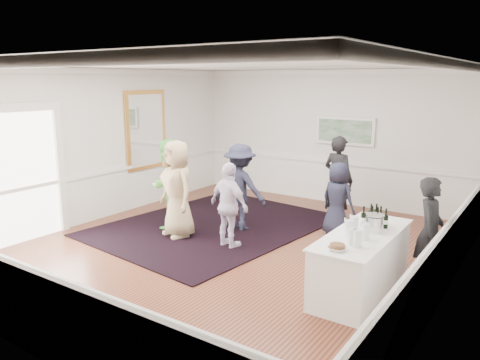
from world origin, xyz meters
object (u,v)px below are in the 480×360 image
Objects in this scene: guest_navy at (338,199)px; guest_tan at (177,189)px; serving_table at (361,262)px; guest_green at (167,184)px; bartender at (430,232)px; guest_lilac at (229,205)px; ice_bucket at (375,223)px; nut_bowl at (337,247)px; guest_dark_b at (338,180)px; guest_dark_a at (240,187)px.

guest_tan is at bearing 48.47° from guest_navy.
serving_table is at bearing 14.43° from guest_tan.
guest_tan is 0.65m from guest_green.
guest_lilac is (-3.32, -0.33, -0.03)m from bartender.
bartender is 6.22× the size of ice_bucket.
guest_lilac reaches higher than nut_bowl.
guest_navy is (0.34, -0.80, -0.20)m from guest_dark_b.
guest_dark_b is at bearing 118.63° from serving_table.
ice_bucket is (4.41, -0.49, 0.08)m from guest_green.
guest_dark_b reaches higher than serving_table.
bartender is 2.41m from guest_navy.
guest_lilac is at bearing 89.97° from bartender.
ice_bucket reaches higher than nut_bowl.
bartender is at bearing 149.00° from guest_dark_b.
guest_dark_a is at bearing 155.60° from serving_table.
guest_tan reaches higher than guest_lilac.
bartender is at bearing 158.77° from guest_navy.
bartender is at bearing 45.66° from serving_table.
guest_green is at bearing 85.09° from bartender.
guest_dark_b is at bearing 112.52° from nut_bowl.
guest_tan is 3.85m from ice_bucket.
ice_bucket is at bearing 133.79° from guest_dark_b.
guest_tan is 1.26m from guest_dark_a.
guest_tan is (-4.48, -0.40, 0.12)m from bartender.
guest_dark_b is at bearing 118.61° from guest_green.
guest_navy is (1.34, 1.70, -0.05)m from guest_lilac.
guest_green is at bearing 26.45° from guest_dark_a.
guest_lilac is at bearing 154.24° from nut_bowl.
guest_dark_b is (2.72, 2.24, 0.02)m from guest_green.
guest_navy is (1.76, 0.74, -0.15)m from guest_dark_a.
bartender is 0.86m from ice_bucket.
serving_table is at bearing 70.35° from guest_green.
guest_navy is 6.11× the size of nut_bowl.
serving_table is 1.38× the size of guest_lilac.
nut_bowl is at bearing 148.05° from bartender.
ice_bucket is (3.85, -0.16, 0.05)m from guest_tan.
guest_dark_b is 7.82× the size of nut_bowl.
bartender is 4.50m from guest_tan.
serving_table is at bearing 87.00° from nut_bowl.
guest_green is 7.67× the size of nut_bowl.
bartender is 1.05× the size of guest_lilac.
guest_green is at bearing 3.83° from guest_lilac.
guest_tan is 3.07m from guest_navy.
nut_bowl is (4.27, -1.49, -0.00)m from guest_green.
guest_dark_b reaches higher than guest_green.
guest_navy is at bearing 120.74° from serving_table.
guest_lilac reaches higher than guest_navy.
guest_dark_a is 0.94× the size of guest_dark_b.
bartender is 3.79m from guest_dark_a.
ice_bucket is (0.09, 0.19, 0.54)m from serving_table.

